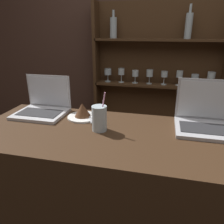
% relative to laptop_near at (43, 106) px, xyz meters
% --- Properties ---
extents(bar_counter, '(1.84, 0.58, 0.97)m').
position_rel_laptop_near_xyz_m(bar_counter, '(0.68, -0.18, -0.53)').
color(bar_counter, '#382314').
rests_on(bar_counter, ground_plane).
extents(back_wall, '(7.00, 0.06, 2.70)m').
position_rel_laptop_near_xyz_m(back_wall, '(0.68, 1.15, 0.33)').
color(back_wall, '#4C3328').
rests_on(back_wall, ground_plane).
extents(back_shelf, '(1.25, 0.18, 1.71)m').
position_rel_laptop_near_xyz_m(back_shelf, '(0.64, 1.07, -0.13)').
color(back_shelf, '#472D19').
rests_on(back_shelf, ground_plane).
extents(laptop_near, '(0.29, 0.24, 0.22)m').
position_rel_laptop_near_xyz_m(laptop_near, '(0.00, 0.00, 0.00)').
color(laptop_near, silver).
rests_on(laptop_near, bar_counter).
extents(laptop_far, '(0.30, 0.25, 0.24)m').
position_rel_laptop_near_xyz_m(laptop_far, '(0.93, -0.00, 0.01)').
color(laptop_far, '#ADADB2').
rests_on(laptop_far, bar_counter).
extents(cake_plate, '(0.18, 0.18, 0.09)m').
position_rel_laptop_near_xyz_m(cake_plate, '(0.26, -0.02, -0.01)').
color(cake_plate, white).
rests_on(cake_plate, bar_counter).
extents(water_glass, '(0.08, 0.08, 0.20)m').
position_rel_laptop_near_xyz_m(water_glass, '(0.40, -0.16, 0.02)').
color(water_glass, silver).
rests_on(water_glass, bar_counter).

